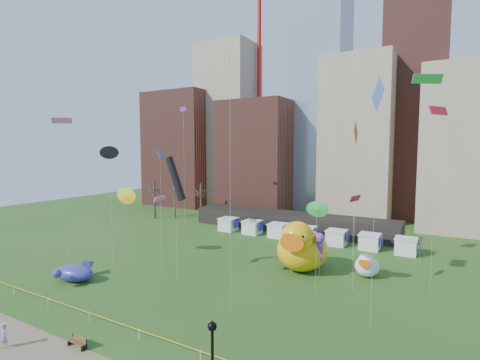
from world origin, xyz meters
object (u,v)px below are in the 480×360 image
Objects in this scene: seahorse_green at (299,235)px; woman at (4,336)px; park_bench at (78,341)px; small_duck at (367,265)px; lamppost at (212,354)px; big_duck at (301,247)px; seahorse_purple at (319,245)px; whale_inflatable at (75,272)px.

seahorse_green is 3.18× the size of woman.
seahorse_green is 3.40× the size of park_bench.
small_duck is 0.68× the size of seahorse_green.
big_duck is at bearing 98.62° from lamppost.
seahorse_green is 31.81m from woman.
seahorse_green is at bearing 135.16° from seahorse_purple.
seahorse_purple is 28.44m from whale_inflatable.
whale_inflatable is (-21.35, -16.00, -2.04)m from big_duck.
woman is (7.92, -11.73, -0.06)m from whale_inflatable.
park_bench is at bearing -127.34° from seahorse_purple.
big_duck reaches higher than park_bench.
lamppost is at bearing -63.59° from seahorse_green.
whale_inflatable is at bearing -147.26° from big_duck.
lamppost is at bearing -3.37° from woman.
small_duck reaches higher than woman.
small_duck is at bearing 18.46° from seahorse_purple.
small_duck is 0.62× the size of whale_inflatable.
park_bench is at bearing -90.26° from seahorse_green.
park_bench is at bearing 18.63° from woman.
whale_inflatable is at bearing -159.91° from seahorse_purple.
seahorse_purple is 31.39m from woman.
seahorse_green is 4.06m from seahorse_purple.
woman is at bearing -126.50° from small_duck.
small_duck reaches higher than whale_inflatable.
woman is at bearing -67.46° from whale_inflatable.
small_duck is at bearing 20.54° from whale_inflatable.
big_duck is 25.22m from lamppost.
whale_inflatable is at bearing -149.43° from small_duck.
big_duck is at bearing 25.37° from whale_inflatable.
whale_inflatable is 1.19× the size of lamppost.
whale_inflatable is 14.16m from woman.
small_duck is at bearing 59.81° from park_bench.
big_duck is 26.45m from park_bench.
big_duck is 30.89m from woman.
seahorse_green is 27.55m from park_bench.
seahorse_green is at bearing 74.09° from park_bench.
small_duck is 27.24m from lamppost.
small_duck is at bearing 10.94° from big_duck.
big_duck is at bearing 71.52° from park_bench.
small_duck is at bearing 21.26° from seahorse_green.
park_bench is (-8.68, -24.85, -2.55)m from big_duck.
seahorse_purple reaches higher than woman.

